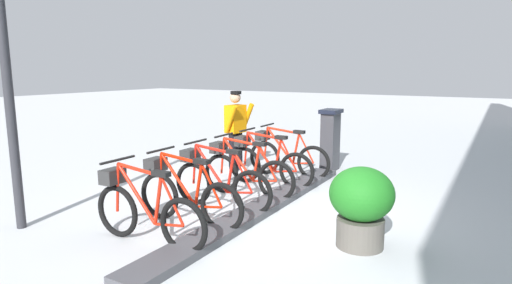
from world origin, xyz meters
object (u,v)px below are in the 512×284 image
object	(u,v)px
bike_docked_0	(285,155)
bike_docked_4	(185,194)
bike_docked_5	(144,210)
lamp_post	(2,31)
bike_docked_2	(244,171)
payment_kiosk	(330,139)
worker_near_rack	(236,128)
bike_docked_1	(266,162)
planter_bush	(361,203)
bike_docked_3	(217,181)

from	to	relation	value
bike_docked_0	bike_docked_4	xyz separation A→B (m)	(0.00, 3.03, 0.00)
bike_docked_5	lamp_post	xyz separation A→B (m)	(1.81, 0.46, 2.13)
bike_docked_0	bike_docked_4	bearing A→B (deg)	90.00
bike_docked_0	bike_docked_2	xyz separation A→B (m)	(0.00, 1.51, 0.00)
payment_kiosk	bike_docked_4	world-z (taller)	payment_kiosk
bike_docked_5	worker_near_rack	world-z (taller)	worker_near_rack
bike_docked_5	bike_docked_4	bearing A→B (deg)	-90.00
payment_kiosk	bike_docked_4	xyz separation A→B (m)	(0.57, 3.97, -0.24)
payment_kiosk	bike_docked_1	xyz separation A→B (m)	(0.57, 1.70, -0.24)
bike_docked_1	worker_near_rack	size ratio (longest dim) A/B	1.04
lamp_post	planter_bush	distance (m)	4.86
bike_docked_3	bike_docked_4	bearing A→B (deg)	90.00
bike_docked_3	bike_docked_4	distance (m)	0.76
bike_docked_1	bike_docked_4	world-z (taller)	same
bike_docked_0	planter_bush	distance (m)	3.41
payment_kiosk	bike_docked_0	size ratio (longest dim) A/B	0.74
bike_docked_4	worker_near_rack	world-z (taller)	worker_near_rack
payment_kiosk	lamp_post	world-z (taller)	lamp_post
bike_docked_3	planter_bush	size ratio (longest dim) A/B	1.77
payment_kiosk	lamp_post	distance (m)	6.01
bike_docked_2	lamp_post	world-z (taller)	lamp_post
bike_docked_3	bike_docked_5	xyz separation A→B (m)	(0.00, 1.51, 0.00)
bike_docked_1	worker_near_rack	xyz separation A→B (m)	(1.04, -0.60, 0.48)
bike_docked_0	bike_docked_4	distance (m)	3.03
bike_docked_2	bike_docked_5	xyz separation A→B (m)	(0.00, 2.27, 0.00)
bike_docked_1	bike_docked_3	world-z (taller)	same
lamp_post	planter_bush	bearing A→B (deg)	-157.40
planter_bush	bike_docked_1	bearing A→B (deg)	-38.09
worker_near_rack	lamp_post	xyz separation A→B (m)	(0.77, 4.08, 1.65)
bike_docked_2	planter_bush	bearing A→B (deg)	155.72
bike_docked_4	bike_docked_3	bearing A→B (deg)	-90.00
bike_docked_0	worker_near_rack	xyz separation A→B (m)	(1.04, 0.16, 0.48)
lamp_post	planter_bush	size ratio (longest dim) A/B	4.01
bike_docked_1	lamp_post	size ratio (longest dim) A/B	0.44
bike_docked_1	bike_docked_3	bearing A→B (deg)	90.00
bike_docked_0	bike_docked_5	size ratio (longest dim) A/B	1.00
payment_kiosk	lamp_post	bearing A→B (deg)	65.32
planter_bush	worker_near_rack	bearing A→B (deg)	-35.68
bike_docked_3	payment_kiosk	bearing A→B (deg)	-100.08
bike_docked_3	bike_docked_1	bearing A→B (deg)	-90.00
bike_docked_3	bike_docked_5	size ratio (longest dim) A/B	1.00
bike_docked_0	planter_bush	size ratio (longest dim) A/B	1.77
bike_docked_5	lamp_post	world-z (taller)	lamp_post
payment_kiosk	worker_near_rack	world-z (taller)	worker_near_rack
payment_kiosk	planter_bush	distance (m)	3.88
bike_docked_3	bike_docked_5	bearing A→B (deg)	90.00
bike_docked_2	bike_docked_5	distance (m)	2.27
bike_docked_2	worker_near_rack	xyz separation A→B (m)	(1.04, -1.36, 0.48)
bike_docked_2	bike_docked_4	bearing A→B (deg)	90.00
payment_kiosk	bike_docked_1	world-z (taller)	payment_kiosk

